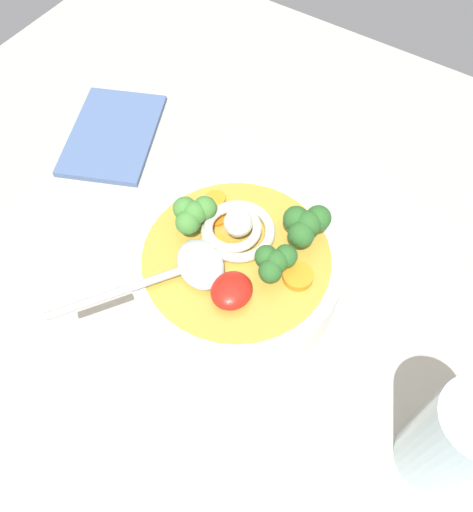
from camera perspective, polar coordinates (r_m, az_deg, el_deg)
name	(u,v)px	position (r cm, az deg, el deg)	size (l,w,h in cm)	color
table_slab	(203,290)	(61.10, -3.61, -3.61)	(98.43, 98.43, 3.44)	#BCB29E
soup_bowl	(236,272)	(56.20, 0.00, -1.73)	(21.50, 21.50, 6.57)	white
noodle_pile	(237,228)	(54.10, 0.00, 2.95)	(8.32, 8.16, 3.34)	silver
soup_spoon	(187,269)	(52.02, -5.27, -1.33)	(16.06, 12.62, 1.60)	#B7B7BC
chili_sauce_dollop	(232,291)	(50.43, -0.53, -3.67)	(4.23, 3.80, 1.90)	red
broccoli_floret_beside_noodles	(275,261)	(50.71, 4.06, -0.58)	(4.41, 3.79, 3.49)	#7A9E60
broccoli_floret_near_spoon	(193,213)	(53.73, -4.61, 4.53)	(4.76, 4.10, 3.77)	#7A9E60
broccoli_floret_far	(306,224)	(52.99, 7.35, 3.36)	(5.11, 4.40, 4.04)	#7A9E60
carrot_slice_extra_b	(298,276)	(52.16, 6.51, -2.14)	(2.98, 2.98, 0.79)	orange
carrot_slice_center	(216,199)	(57.25, -2.23, 5.99)	(2.12, 2.12, 0.65)	orange
carrot_slice_left	(214,247)	(53.70, -2.38, 0.91)	(2.91, 2.91, 0.66)	orange
carrot_slice_beside_chili	(216,217)	(55.97, -2.16, 4.10)	(2.18, 2.18, 0.41)	orange
drinking_glass	(454,440)	(49.81, 21.98, -17.57)	(6.66, 6.66, 13.00)	silver
folded_napkin	(113,134)	(74.55, -12.92, 12.41)	(15.92, 10.79, 0.80)	#4C6693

